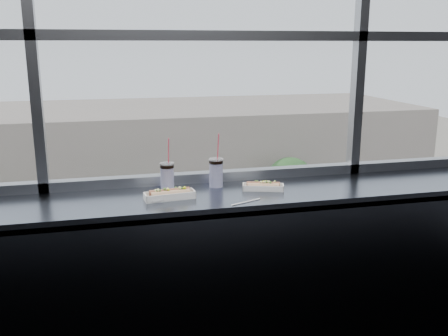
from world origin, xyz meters
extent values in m
plane|color=black|center=(0.00, 1.50, 0.55)|extent=(6.00, 0.00, 6.00)
cube|color=slate|center=(0.00, 1.23, 1.07)|extent=(6.00, 0.55, 0.06)
cube|color=slate|center=(0.00, 0.97, 0.55)|extent=(6.00, 0.04, 1.04)
cube|color=white|center=(-0.30, 1.18, 1.10)|extent=(0.29, 0.12, 0.01)
cube|color=white|center=(-0.30, 1.18, 1.12)|extent=(0.29, 0.12, 0.04)
cylinder|color=tan|center=(-0.30, 1.18, 1.13)|extent=(0.22, 0.07, 0.05)
cylinder|color=#9A573C|center=(-0.30, 1.18, 1.14)|extent=(0.23, 0.06, 0.03)
cube|color=white|center=(0.27, 1.22, 1.10)|extent=(0.26, 0.15, 0.01)
cube|color=white|center=(0.27, 1.22, 1.12)|extent=(0.26, 0.15, 0.03)
cylinder|color=tan|center=(0.27, 1.22, 1.13)|extent=(0.19, 0.09, 0.04)
cylinder|color=#9A573C|center=(0.27, 1.22, 1.14)|extent=(0.20, 0.09, 0.03)
cylinder|color=white|center=(-0.29, 1.35, 1.18)|extent=(0.08, 0.08, 0.16)
cylinder|color=black|center=(-0.29, 1.35, 1.25)|extent=(0.08, 0.08, 0.02)
cylinder|color=silver|center=(-0.29, 1.35, 1.27)|extent=(0.09, 0.09, 0.01)
cylinder|color=#FF4762|center=(-0.28, 1.34, 1.34)|extent=(0.01, 0.04, 0.17)
cylinder|color=white|center=(0.01, 1.37, 1.18)|extent=(0.08, 0.08, 0.17)
cylinder|color=black|center=(0.01, 1.37, 1.26)|extent=(0.09, 0.09, 0.02)
cylinder|color=silver|center=(0.01, 1.37, 1.27)|extent=(0.09, 0.09, 0.01)
cylinder|color=#FF4762|center=(0.03, 1.36, 1.35)|extent=(0.01, 0.04, 0.17)
cylinder|color=white|center=(0.10, 1.01, 1.10)|extent=(0.19, 0.08, 0.01)
ellipsoid|color=silver|center=(-0.38, 1.15, 1.11)|extent=(0.10, 0.07, 0.03)
plane|color=gray|center=(0.00, 45.00, -11.00)|extent=(120.00, 120.00, 0.00)
cube|color=black|center=(0.00, 21.50, -10.97)|extent=(80.00, 10.00, 0.06)
cube|color=gray|center=(0.00, 29.50, -10.98)|extent=(80.00, 6.00, 0.04)
cube|color=gray|center=(0.00, 39.50, -7.00)|extent=(50.00, 14.00, 8.00)
imported|color=navy|center=(12.22, 17.50, -9.85)|extent=(2.74, 6.54, 2.18)
imported|color=#A20034|center=(0.36, 17.50, -9.89)|extent=(3.29, 6.56, 2.10)
imported|color=silver|center=(8.69, 17.50, -10.01)|extent=(2.51, 5.66, 1.86)
imported|color=beige|center=(13.61, 25.50, -9.96)|extent=(2.66, 5.98, 1.96)
imported|color=#A74827|center=(1.95, 25.50, -9.86)|extent=(3.41, 6.76, 2.17)
imported|color=#66605B|center=(3.98, 28.31, -9.84)|extent=(0.99, 0.74, 2.23)
imported|color=#66605B|center=(-2.20, 30.28, -10.02)|extent=(0.84, 0.63, 1.88)
imported|color=#66605B|center=(8.49, 29.64, -10.03)|extent=(0.62, 0.83, 1.86)
imported|color=#66605B|center=(-4.47, 30.24, -9.87)|extent=(0.73, 0.97, 2.19)
cylinder|color=#47382B|center=(0.56, 29.50, -9.93)|extent=(0.21, 0.21, 2.15)
sphere|color=#37702F|center=(0.56, 29.50, -7.96)|extent=(2.86, 2.86, 2.86)
cylinder|color=#47382B|center=(11.54, 29.50, -9.69)|extent=(0.26, 0.26, 2.63)
sphere|color=#37702F|center=(11.54, 29.50, -7.28)|extent=(3.50, 3.50, 3.50)
camera|label=1|loc=(-0.63, -1.51, 1.95)|focal=40.00mm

